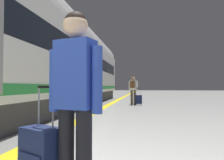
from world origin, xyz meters
name	(u,v)px	position (x,y,z in m)	size (l,w,h in m)	color
safety_line_strip	(104,107)	(-0.63, 10.00, 0.00)	(0.36, 80.00, 0.01)	yellow
tactile_edge_band	(97,107)	(-0.98, 10.00, 0.00)	(0.66, 80.00, 0.01)	slate
high_speed_train	(35,50)	(-2.78, 6.99, 2.50)	(2.94, 28.50, 4.97)	#38383D
traveller_foreground	(75,92)	(0.78, 1.14, 1.01)	(0.53, 0.29, 1.74)	black
passenger_near	(133,87)	(0.78, 11.82, 1.03)	(0.53, 0.38, 1.73)	brown
suitcase_near	(139,99)	(1.10, 11.70, 0.31)	(0.39, 0.25, 0.96)	#19234C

